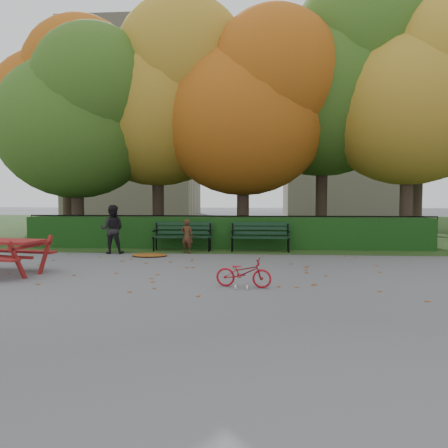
# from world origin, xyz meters

# --- Properties ---
(ground) EXTENTS (90.00, 90.00, 0.00)m
(ground) POSITION_xyz_m (0.00, 0.00, 0.00)
(ground) COLOR slate
(ground) RESTS_ON ground
(grass_strip) EXTENTS (90.00, 90.00, 0.00)m
(grass_strip) POSITION_xyz_m (0.00, 14.00, 0.01)
(grass_strip) COLOR #1E3B18
(grass_strip) RESTS_ON ground
(building_left) EXTENTS (10.00, 7.00, 15.00)m
(building_left) POSITION_xyz_m (-9.00, 26.00, 7.50)
(building_left) COLOR #B0A38B
(building_left) RESTS_ON ground
(building_right) EXTENTS (9.00, 6.00, 12.00)m
(building_right) POSITION_xyz_m (8.00, 28.00, 6.00)
(building_right) COLOR #B0A38B
(building_right) RESTS_ON ground
(hedge) EXTENTS (13.00, 0.90, 1.00)m
(hedge) POSITION_xyz_m (0.00, 4.50, 0.50)
(hedge) COLOR black
(hedge) RESTS_ON ground
(iron_fence) EXTENTS (14.00, 0.04, 1.02)m
(iron_fence) POSITION_xyz_m (0.00, 5.30, 0.54)
(iron_fence) COLOR black
(iron_fence) RESTS_ON ground
(tree_a) EXTENTS (5.88, 5.60, 7.48)m
(tree_a) POSITION_xyz_m (-5.19, 5.58, 4.52)
(tree_a) COLOR #30201B
(tree_a) RESTS_ON ground
(tree_b) EXTENTS (6.72, 6.40, 8.79)m
(tree_b) POSITION_xyz_m (-2.44, 6.75, 5.40)
(tree_b) COLOR #30201B
(tree_b) RESTS_ON ground
(tree_c) EXTENTS (6.30, 6.00, 8.00)m
(tree_c) POSITION_xyz_m (0.83, 5.96, 4.82)
(tree_c) COLOR #30201B
(tree_c) RESTS_ON ground
(tree_d) EXTENTS (7.14, 6.80, 9.58)m
(tree_d) POSITION_xyz_m (3.88, 7.23, 5.98)
(tree_d) COLOR #30201B
(tree_d) RESTS_ON ground
(tree_e) EXTENTS (6.09, 5.80, 8.16)m
(tree_e) POSITION_xyz_m (6.52, 5.77, 5.08)
(tree_e) COLOR #30201B
(tree_e) RESTS_ON ground
(tree_f) EXTENTS (6.93, 6.60, 9.19)m
(tree_f) POSITION_xyz_m (-7.13, 9.24, 5.69)
(tree_f) COLOR #30201B
(tree_f) RESTS_ON ground
(tree_g) EXTENTS (6.30, 6.00, 8.55)m
(tree_g) POSITION_xyz_m (8.33, 9.76, 5.37)
(tree_g) COLOR #30201B
(tree_g) RESTS_ON ground
(bench_left) EXTENTS (1.80, 0.57, 0.88)m
(bench_left) POSITION_xyz_m (-1.30, 3.70, 0.52)
(bench_left) COLOR black
(bench_left) RESTS_ON ground
(bench_right) EXTENTS (1.80, 0.57, 0.88)m
(bench_right) POSITION_xyz_m (1.10, 3.70, 0.52)
(bench_right) COLOR black
(bench_right) RESTS_ON ground
(picnic_table) EXTENTS (2.01, 1.73, 0.87)m
(picnic_table) POSITION_xyz_m (-4.58, -0.58, 0.60)
(picnic_table) COLOR maroon
(picnic_table) RESTS_ON ground
(leaf_pile) EXTENTS (1.16, 0.94, 0.07)m
(leaf_pile) POSITION_xyz_m (-2.04, 2.43, 0.04)
(leaf_pile) COLOR brown
(leaf_pile) RESTS_ON ground
(leaf_scatter) EXTENTS (9.00, 5.70, 0.01)m
(leaf_scatter) POSITION_xyz_m (0.00, 0.30, 0.01)
(leaf_scatter) COLOR brown
(leaf_scatter) RESTS_ON ground
(child) EXTENTS (0.43, 0.35, 1.02)m
(child) POSITION_xyz_m (-1.07, 3.10, 0.51)
(child) COLOR #412415
(child) RESTS_ON ground
(adult) EXTENTS (0.76, 0.63, 1.44)m
(adult) POSITION_xyz_m (-3.26, 2.90, 0.72)
(adult) COLOR black
(adult) RESTS_ON ground
(bicycle) EXTENTS (1.10, 0.53, 0.56)m
(bicycle) POSITION_xyz_m (0.73, -1.48, 0.28)
(bicycle) COLOR maroon
(bicycle) RESTS_ON ground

